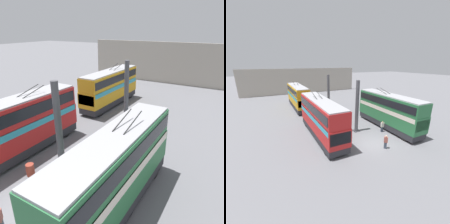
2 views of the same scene
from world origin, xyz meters
The scene contains 10 objects.
ground_plane centered at (0.00, 0.00, 0.00)m, with size 240.00×240.00×0.00m, color slate.
depot_back_wall centered at (35.77, 0.00, 3.85)m, with size 0.50×36.00×7.70m.
support_column_near centered at (3.95, 0.00, 3.47)m, with size 0.88×0.88×7.20m.
support_column_far centered at (14.22, 0.00, 3.47)m, with size 0.88×0.88×7.20m.
bus_left_far centered at (3.13, -4.98, 2.86)m, with size 11.25×2.54×5.62m.
bus_right_near centered at (4.60, 4.98, 2.84)m, with size 11.28×2.54×5.60m.
bus_right_far centered at (19.23, 4.98, 2.76)m, with size 11.34×2.54×5.45m.
person_aisle_foreground centered at (-1.42, -0.51, 0.86)m, with size 0.46×0.47×1.64m.
person_by_left_row centered at (2.13, -3.15, 0.84)m, with size 0.27×0.43×1.59m.
oil_drum centered at (2.66, 2.03, 0.47)m, with size 0.63×0.63×0.94m.
Camera 2 is at (-12.60, 10.87, 9.33)m, focal length 24.00 mm.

